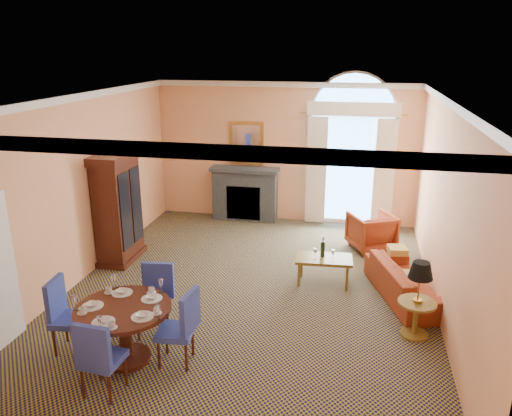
% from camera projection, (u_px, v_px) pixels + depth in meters
% --- Properties ---
extents(ground, '(7.50, 7.50, 0.00)m').
position_uv_depth(ground, '(250.00, 289.00, 8.48)').
color(ground, '#131239').
rests_on(ground, ground).
extents(room_envelope, '(6.04, 7.52, 3.45)m').
position_uv_depth(room_envelope, '(257.00, 136.00, 8.33)').
color(room_envelope, '#FFB079').
rests_on(room_envelope, ground).
extents(armoire, '(0.60, 1.06, 2.08)m').
position_uv_depth(armoire, '(118.00, 210.00, 9.40)').
color(armoire, '#33130B').
rests_on(armoire, ground).
extents(dining_table, '(1.24, 1.24, 0.98)m').
position_uv_depth(dining_table, '(124.00, 321.00, 6.40)').
color(dining_table, '#33130B').
rests_on(dining_table, ground).
extents(dining_chair_north, '(0.54, 0.54, 1.02)m').
position_uv_depth(dining_chair_north, '(155.00, 294.00, 7.10)').
color(dining_chair_north, '#273799').
rests_on(dining_chair_north, ground).
extents(dining_chair_south, '(0.49, 0.50, 1.02)m').
position_uv_depth(dining_chair_south, '(98.00, 355.00, 5.70)').
color(dining_chair_south, '#273799').
rests_on(dining_chair_south, ground).
extents(dining_chair_east, '(0.51, 0.50, 1.02)m').
position_uv_depth(dining_chair_east, '(182.00, 323.00, 6.35)').
color(dining_chair_east, '#273799').
rests_on(dining_chair_east, ground).
extents(dining_chair_west, '(0.51, 0.51, 1.02)m').
position_uv_depth(dining_chair_west, '(64.00, 310.00, 6.66)').
color(dining_chair_west, '#273799').
rests_on(dining_chair_west, ground).
extents(sofa, '(1.32, 2.07, 0.56)m').
position_uv_depth(sofa, '(406.00, 281.00, 8.14)').
color(sofa, '#9F3B1C').
rests_on(sofa, ground).
extents(armchair, '(1.09, 1.10, 0.75)m').
position_uv_depth(armchair, '(371.00, 231.00, 10.09)').
color(armchair, '#9F3B1C').
rests_on(armchair, ground).
extents(coffee_table, '(0.99, 0.60, 0.85)m').
position_uv_depth(coffee_table, '(324.00, 259.00, 8.57)').
color(coffee_table, olive).
rests_on(coffee_table, ground).
extents(side_table, '(0.53, 0.53, 1.11)m').
position_uv_depth(side_table, '(419.00, 290.00, 6.92)').
color(side_table, olive).
rests_on(side_table, ground).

